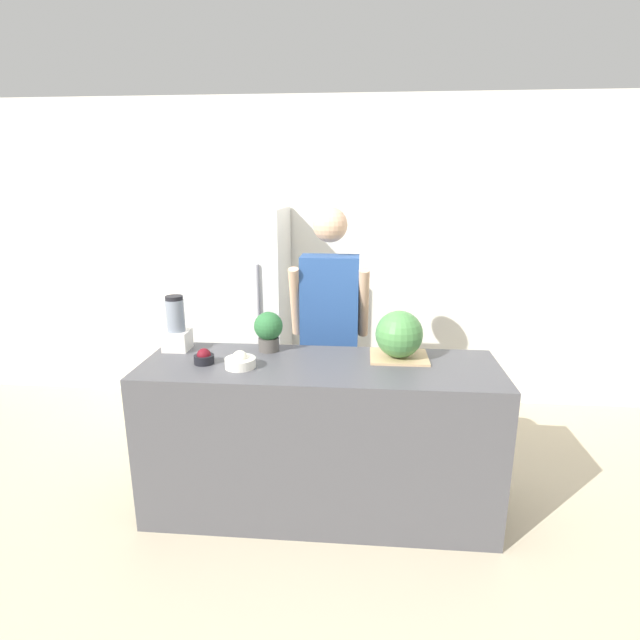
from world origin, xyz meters
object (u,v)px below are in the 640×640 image
Objects in this scene: watermelon at (399,334)px; potted_plant at (268,330)px; person at (330,332)px; bowl_cherries at (204,357)px; refrigerator at (241,314)px; bowl_cream at (240,361)px; blender at (176,327)px.

watermelon is 0.78m from potted_plant.
person is 0.97m from bowl_cherries.
refrigerator is at bearing 112.39° from potted_plant.
bowl_cream is at bearing -109.51° from potted_plant.
blender is at bearing -96.38° from refrigerator.
bowl_cream is (-0.88, -0.21, -0.11)m from watermelon.
watermelon is 1.12m from bowl_cherries.
person is at bearing 59.15° from bowl_cream.
potted_plant is (0.11, 0.30, 0.10)m from bowl_cream.
blender is at bearing 149.77° from bowl_cream.
refrigerator is 0.98× the size of person.
watermelon is 1.34m from blender.
refrigerator is at bearing 83.62° from blender.
person is 0.58m from potted_plant.
bowl_cream is at bearing -30.23° from blender.
person is 1.03m from blender.
blender is (-0.12, -1.10, 0.21)m from refrigerator.
bowl_cream is 0.51× the size of blender.
blender is 1.39× the size of potted_plant.
refrigerator is 5.11× the size of blender.
person is 6.48× the size of watermelon.
refrigerator reaches higher than watermelon.
person is at bearing 28.05° from blender.
person reaches higher than bowl_cherries.
person is 5.22× the size of blender.
watermelon is 2.39× the size of bowl_cherries.
potted_plant is at bearing -127.17° from person.
blender reaches higher than watermelon.
bowl_cherries is (-1.10, -0.17, -0.12)m from watermelon.
potted_plant is at bearing 3.22° from blender.
blender is at bearing 177.82° from watermelon.
refrigerator is 6.35× the size of watermelon.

